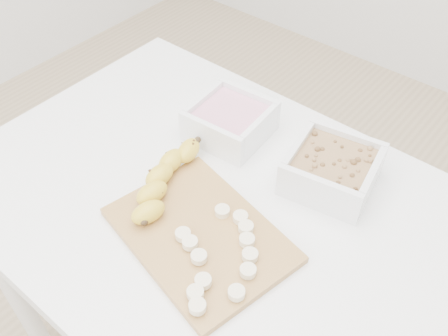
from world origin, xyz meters
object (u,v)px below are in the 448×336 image
Objects in this scene: bowl_yogurt at (230,120)px; cutting_board at (200,235)px; bowl_granola at (332,169)px; banana at (165,180)px; table at (215,230)px.

bowl_yogurt is 0.53× the size of cutting_board.
banana is (-0.23, -0.22, -0.00)m from bowl_granola.
banana is (-0.08, -0.05, 0.13)m from table.
bowl_yogurt is 0.21m from banana.
table is 6.03× the size of bowl_yogurt.
table is at bearing 23.37° from banana.
table is 4.45× the size of banana.
bowl_yogurt is 0.29m from cutting_board.
bowl_yogurt reaches higher than banana.
bowl_yogurt is at bearing 87.26° from banana.
bowl_yogurt reaches higher than cutting_board.
table is 0.16m from banana.
bowl_granola reaches higher than table.
bowl_granola reaches higher than cutting_board.
bowl_granola is at bearing 67.86° from cutting_board.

